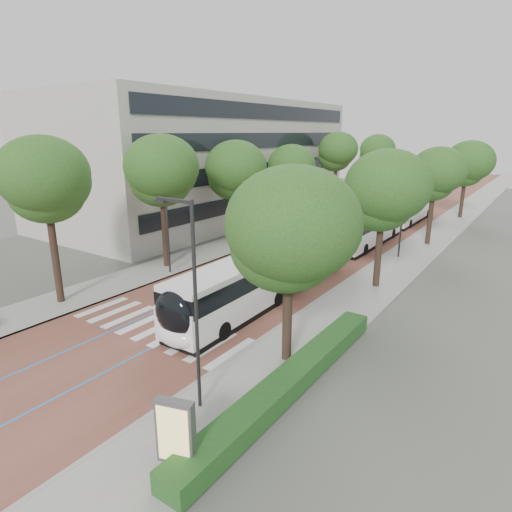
{
  "coord_description": "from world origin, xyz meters",
  "views": [
    {
      "loc": [
        16.72,
        -13.49,
        10.3
      ],
      "look_at": [
        1.24,
        8.82,
        2.4
      ],
      "focal_mm": 30.0,
      "sensor_mm": 36.0,
      "label": 1
    }
  ],
  "objects": [
    {
      "name": "bus_queued_0",
      "position": [
        2.97,
        24.46,
        1.62
      ],
      "size": [
        2.65,
        12.42,
        3.2
      ],
      "rotation": [
        0.0,
        0.0,
        -0.01
      ],
      "color": "white",
      "rests_on": "ground"
    },
    {
      "name": "lamp_post_left",
      "position": [
        -6.1,
        8.0,
        4.12
      ],
      "size": [
        0.14,
        0.14,
        8.0
      ],
      "primitive_type": "cylinder",
      "color": "#29292B",
      "rests_on": "sidewalk_left"
    },
    {
      "name": "lane_line_right",
      "position": [
        1.6,
        40.0,
        0.02
      ],
      "size": [
        0.12,
        126.0,
        0.01
      ],
      "primitive_type": "cube",
      "color": "blue",
      "rests_on": "road"
    },
    {
      "name": "kerb_right",
      "position": [
        5.6,
        40.0,
        0.06
      ],
      "size": [
        0.2,
        140.0,
        0.14
      ],
      "primitive_type": "cube",
      "color": "gray",
      "rests_on": "ground"
    },
    {
      "name": "hedge",
      "position": [
        9.1,
        0.0,
        0.52
      ],
      "size": [
        1.2,
        14.0,
        0.8
      ],
      "primitive_type": "cube",
      "color": "#174419",
      "rests_on": "sidewalk_right"
    },
    {
      "name": "bus_queued_1",
      "position": [
        3.09,
        37.61,
        1.62
      ],
      "size": [
        2.6,
        12.41,
        3.2
      ],
      "rotation": [
        0.0,
        0.0,
        -0.01
      ],
      "color": "white",
      "rests_on": "ground"
    },
    {
      "name": "lead_bus",
      "position": [
        2.72,
        8.02,
        1.63
      ],
      "size": [
        2.86,
        18.44,
        3.2
      ],
      "rotation": [
        0.0,
        0.0,
        0.02
      ],
      "color": "black",
      "rests_on": "ground"
    },
    {
      "name": "sidewalk_left",
      "position": [
        -7.5,
        40.0,
        0.06
      ],
      "size": [
        4.0,
        140.0,
        0.12
      ],
      "primitive_type": "cube",
      "color": "gray",
      "rests_on": "ground"
    },
    {
      "name": "kerb_left",
      "position": [
        -5.6,
        40.0,
        0.06
      ],
      "size": [
        0.2,
        140.0,
        0.14
      ],
      "primitive_type": "cube",
      "color": "gray",
      "rests_on": "ground"
    },
    {
      "name": "zebra_crossing",
      "position": [
        0.2,
        1.0,
        0.03
      ],
      "size": [
        10.55,
        3.6,
        0.01
      ],
      "color": "silver",
      "rests_on": "ground"
    },
    {
      "name": "sidewalk_right",
      "position": [
        7.5,
        40.0,
        0.06
      ],
      "size": [
        4.0,
        140.0,
        0.12
      ],
      "primitive_type": "cube",
      "color": "gray",
      "rests_on": "ground"
    },
    {
      "name": "streetlight_far",
      "position": [
        6.62,
        22.0,
        4.82
      ],
      "size": [
        1.82,
        0.2,
        8.0
      ],
      "color": "#29292B",
      "rests_on": "sidewalk_right"
    },
    {
      "name": "streetlight_near",
      "position": [
        6.62,
        -3.0,
        4.82
      ],
      "size": [
        1.82,
        0.2,
        8.0
      ],
      "color": "#29292B",
      "rests_on": "sidewalk_right"
    },
    {
      "name": "ad_panel",
      "position": [
        8.49,
        -5.9,
        1.45
      ],
      "size": [
        1.26,
        0.68,
        2.54
      ],
      "rotation": [
        0.0,
        0.0,
        0.3
      ],
      "color": "#59595B",
      "rests_on": "sidewalk_right"
    },
    {
      "name": "lane_line_left",
      "position": [
        -1.6,
        40.0,
        0.02
      ],
      "size": [
        0.12,
        126.0,
        0.01
      ],
      "primitive_type": "cube",
      "color": "blue",
      "rests_on": "road"
    },
    {
      "name": "ground",
      "position": [
        0.0,
        0.0,
        0.0
      ],
      "size": [
        160.0,
        160.0,
        0.0
      ],
      "primitive_type": "plane",
      "color": "#51544C",
      "rests_on": "ground"
    },
    {
      "name": "trees_right",
      "position": [
        7.7,
        21.26,
        6.25
      ],
      "size": [
        5.79,
        47.73,
        8.78
      ],
      "color": "black",
      "rests_on": "ground"
    },
    {
      "name": "office_building",
      "position": [
        -19.47,
        28.0,
        7.0
      ],
      "size": [
        18.11,
        40.0,
        14.0
      ],
      "color": "#B2AEA5",
      "rests_on": "ground"
    },
    {
      "name": "road",
      "position": [
        0.0,
        40.0,
        0.01
      ],
      "size": [
        11.0,
        140.0,
        0.02
      ],
      "primitive_type": "cube",
      "color": "brown",
      "rests_on": "ground"
    },
    {
      "name": "trees_left",
      "position": [
        -7.5,
        25.21,
        6.99
      ],
      "size": [
        5.59,
        60.34,
        9.76
      ],
      "color": "black",
      "rests_on": "ground"
    }
  ]
}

